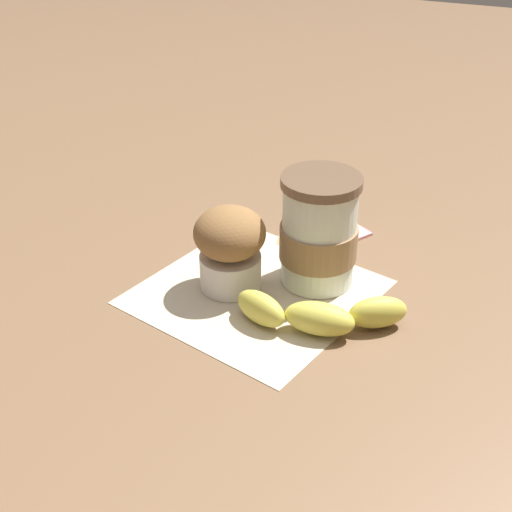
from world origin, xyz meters
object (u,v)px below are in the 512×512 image
at_px(coffee_cup, 319,233).
at_px(muffin, 231,245).
at_px(sugar_packet, 348,233).
at_px(banana, 319,314).

height_order(coffee_cup, muffin, coffee_cup).
height_order(muffin, sugar_packet, muffin).
height_order(muffin, banana, muffin).
bearing_deg(muffin, banana, 71.31).
height_order(coffee_cup, banana, coffee_cup).
bearing_deg(sugar_packet, coffee_cup, -2.07).
distance_m(banana, sugar_packet, 0.19).
bearing_deg(muffin, sugar_packet, 150.68).
height_order(coffee_cup, sugar_packet, coffee_cup).
distance_m(muffin, sugar_packet, 0.18).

